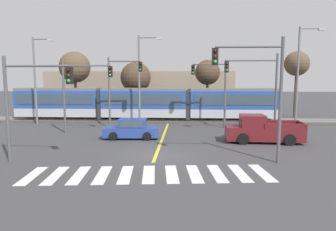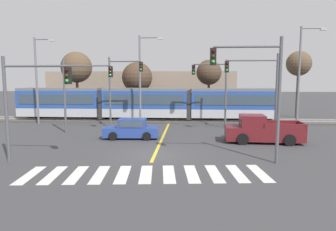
# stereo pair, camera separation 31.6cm
# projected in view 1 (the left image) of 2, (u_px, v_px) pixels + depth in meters

# --- Properties ---
(ground_plane) EXTENTS (200.00, 200.00, 0.00)m
(ground_plane) POSITION_uv_depth(u_px,v_px,m) (156.00, 155.00, 17.99)
(ground_plane) COLOR #3D3D3F
(track_bed) EXTENTS (120.00, 4.00, 0.18)m
(track_bed) POSITION_uv_depth(u_px,v_px,m) (169.00, 120.00, 32.70)
(track_bed) COLOR #4C4742
(track_bed) RESTS_ON ground
(rail_near) EXTENTS (120.00, 0.08, 0.10)m
(rail_near) POSITION_uv_depth(u_px,v_px,m) (169.00, 120.00, 31.97)
(rail_near) COLOR #939399
(rail_near) RESTS_ON track_bed
(rail_far) EXTENTS (120.00, 0.08, 0.10)m
(rail_far) POSITION_uv_depth(u_px,v_px,m) (169.00, 118.00, 33.39)
(rail_far) COLOR #939399
(rail_far) RESTS_ON track_bed
(light_rail_tram) EXTENTS (28.00, 2.64, 3.43)m
(light_rail_tram) POSITION_uv_depth(u_px,v_px,m) (144.00, 102.00, 32.61)
(light_rail_tram) COLOR #B7BAC1
(light_rail_tram) RESTS_ON track_bed
(crosswalk_stripe_0) EXTENTS (0.83, 2.84, 0.01)m
(crosswalk_stripe_0) POSITION_uv_depth(u_px,v_px,m) (32.00, 176.00, 14.08)
(crosswalk_stripe_0) COLOR silver
(crosswalk_stripe_0) RESTS_ON ground
(crosswalk_stripe_1) EXTENTS (0.83, 2.84, 0.01)m
(crosswalk_stripe_1) POSITION_uv_depth(u_px,v_px,m) (56.00, 175.00, 14.13)
(crosswalk_stripe_1) COLOR silver
(crosswalk_stripe_1) RESTS_ON ground
(crosswalk_stripe_2) EXTENTS (0.83, 2.84, 0.01)m
(crosswalk_stripe_2) POSITION_uv_depth(u_px,v_px,m) (79.00, 175.00, 14.17)
(crosswalk_stripe_2) COLOR silver
(crosswalk_stripe_2) RESTS_ON ground
(crosswalk_stripe_3) EXTENTS (0.83, 2.84, 0.01)m
(crosswalk_stripe_3) POSITION_uv_depth(u_px,v_px,m) (102.00, 175.00, 14.22)
(crosswalk_stripe_3) COLOR silver
(crosswalk_stripe_3) RESTS_ON ground
(crosswalk_stripe_4) EXTENTS (0.83, 2.84, 0.01)m
(crosswalk_stripe_4) POSITION_uv_depth(u_px,v_px,m) (126.00, 174.00, 14.26)
(crosswalk_stripe_4) COLOR silver
(crosswalk_stripe_4) RESTS_ON ground
(crosswalk_stripe_5) EXTENTS (0.83, 2.84, 0.01)m
(crosswalk_stripe_5) POSITION_uv_depth(u_px,v_px,m) (149.00, 174.00, 14.31)
(crosswalk_stripe_5) COLOR silver
(crosswalk_stripe_5) RESTS_ON ground
(crosswalk_stripe_6) EXTENTS (0.83, 2.84, 0.01)m
(crosswalk_stripe_6) POSITION_uv_depth(u_px,v_px,m) (172.00, 174.00, 14.35)
(crosswalk_stripe_6) COLOR silver
(crosswalk_stripe_6) RESTS_ON ground
(crosswalk_stripe_7) EXTENTS (0.83, 2.84, 0.01)m
(crosswalk_stripe_7) POSITION_uv_depth(u_px,v_px,m) (194.00, 173.00, 14.40)
(crosswalk_stripe_7) COLOR silver
(crosswalk_stripe_7) RESTS_ON ground
(crosswalk_stripe_8) EXTENTS (0.83, 2.84, 0.01)m
(crosswalk_stripe_8) POSITION_uv_depth(u_px,v_px,m) (217.00, 173.00, 14.44)
(crosswalk_stripe_8) COLOR silver
(crosswalk_stripe_8) RESTS_ON ground
(crosswalk_stripe_9) EXTENTS (0.83, 2.84, 0.01)m
(crosswalk_stripe_9) POSITION_uv_depth(u_px,v_px,m) (240.00, 173.00, 14.49)
(crosswalk_stripe_9) COLOR silver
(crosswalk_stripe_9) RESTS_ON ground
(crosswalk_stripe_10) EXTENTS (0.83, 2.84, 0.01)m
(crosswalk_stripe_10) POSITION_uv_depth(u_px,v_px,m) (262.00, 173.00, 14.53)
(crosswalk_stripe_10) COLOR silver
(crosswalk_stripe_10) RESTS_ON ground
(lane_centre_line) EXTENTS (0.20, 14.56, 0.01)m
(lane_centre_line) POSITION_uv_depth(u_px,v_px,m) (163.00, 137.00, 23.51)
(lane_centre_line) COLOR gold
(lane_centre_line) RESTS_ON ground
(sedan_crossing) EXTENTS (4.29, 2.09, 1.52)m
(sedan_crossing) POSITION_uv_depth(u_px,v_px,m) (132.00, 129.00, 23.02)
(sedan_crossing) COLOR #284293
(sedan_crossing) RESTS_ON ground
(pickup_truck) EXTENTS (5.49, 2.44, 1.98)m
(pickup_truck) POSITION_uv_depth(u_px,v_px,m) (262.00, 131.00, 21.61)
(pickup_truck) COLOR maroon
(pickup_truck) RESTS_ON ground
(traffic_light_near_right) EXTENTS (3.75, 0.38, 6.72)m
(traffic_light_near_right) POSITION_uv_depth(u_px,v_px,m) (259.00, 82.00, 15.83)
(traffic_light_near_right) COLOR #515459
(traffic_light_near_right) RESTS_ON ground
(traffic_light_far_left) EXTENTS (3.25, 0.38, 6.61)m
(traffic_light_far_left) POSITION_uv_depth(u_px,v_px,m) (120.00, 82.00, 28.09)
(traffic_light_far_left) COLOR #515459
(traffic_light_far_left) RESTS_ON ground
(traffic_light_far_right) EXTENTS (3.25, 0.38, 6.33)m
(traffic_light_far_right) POSITION_uv_depth(u_px,v_px,m) (214.00, 84.00, 27.75)
(traffic_light_far_right) COLOR #515459
(traffic_light_far_right) RESTS_ON ground
(traffic_light_mid_left) EXTENTS (4.25, 0.38, 6.18)m
(traffic_light_mid_left) POSITION_uv_depth(u_px,v_px,m) (80.00, 85.00, 24.95)
(traffic_light_mid_left) COLOR #515459
(traffic_light_mid_left) RESTS_ON ground
(traffic_light_near_left) EXTENTS (3.75, 0.38, 5.74)m
(traffic_light_near_left) POSITION_uv_depth(u_px,v_px,m) (29.00, 94.00, 15.85)
(traffic_light_near_left) COLOR #515459
(traffic_light_near_left) RESTS_ON ground
(traffic_light_mid_right) EXTENTS (4.25, 0.38, 6.58)m
(traffic_light_mid_right) POSITION_uv_depth(u_px,v_px,m) (259.00, 82.00, 24.10)
(traffic_light_mid_right) COLOR #515459
(traffic_light_mid_right) RESTS_ON ground
(street_lamp_west) EXTENTS (2.16, 0.28, 8.70)m
(street_lamp_west) POSITION_uv_depth(u_px,v_px,m) (37.00, 76.00, 29.98)
(street_lamp_west) COLOR slate
(street_lamp_west) RESTS_ON ground
(street_lamp_centre) EXTENTS (2.41, 0.28, 8.78)m
(street_lamp_centre) POSITION_uv_depth(u_px,v_px,m) (141.00, 75.00, 29.47)
(street_lamp_centre) COLOR slate
(street_lamp_centre) RESTS_ON ground
(street_lamp_east) EXTENTS (2.41, 0.28, 9.53)m
(street_lamp_east) POSITION_uv_depth(u_px,v_px,m) (300.00, 71.00, 28.88)
(street_lamp_east) COLOR slate
(street_lamp_east) RESTS_ON ground
(bare_tree_far_west) EXTENTS (3.77, 3.77, 7.93)m
(bare_tree_far_west) POSITION_uv_depth(u_px,v_px,m) (75.00, 67.00, 36.60)
(bare_tree_far_west) COLOR brown
(bare_tree_far_west) RESTS_ON ground
(bare_tree_west) EXTENTS (3.85, 3.85, 6.74)m
(bare_tree_west) POSITION_uv_depth(u_px,v_px,m) (136.00, 78.00, 37.91)
(bare_tree_west) COLOR brown
(bare_tree_west) RESTS_ON ground
(bare_tree_east) EXTENTS (3.11, 3.11, 6.98)m
(bare_tree_east) POSITION_uv_depth(u_px,v_px,m) (207.00, 73.00, 37.09)
(bare_tree_east) COLOR brown
(bare_tree_east) RESTS_ON ground
(bare_tree_far_east) EXTENTS (2.91, 2.91, 7.87)m
(bare_tree_far_east) POSITION_uv_depth(u_px,v_px,m) (297.00, 64.00, 35.47)
(bare_tree_far_east) COLOR brown
(bare_tree_far_east) RESTS_ON ground
(building_backdrop_far) EXTENTS (26.72, 6.00, 5.68)m
(building_backdrop_far) POSITION_uv_depth(u_px,v_px,m) (141.00, 91.00, 44.38)
(building_backdrop_far) COLOR gray
(building_backdrop_far) RESTS_ON ground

